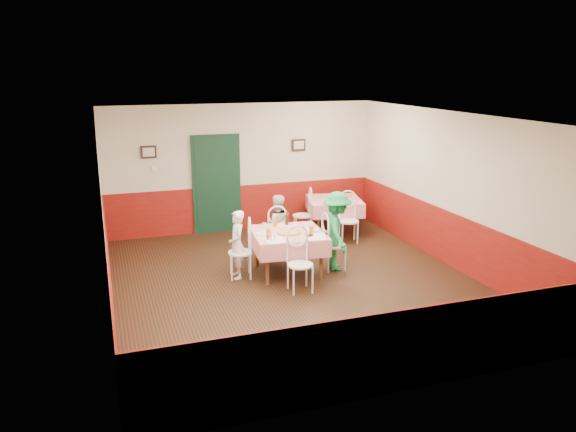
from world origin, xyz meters
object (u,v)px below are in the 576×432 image
object	(u,v)px
chair_right	(334,245)
chair_near	(300,265)
chair_second_b	(349,221)
diner_left	(237,245)
pizza	(289,232)
diner_right	(337,231)
chair_far	(278,235)
beer_bottle	(287,219)
glass_c	(275,223)
glass_b	(311,230)
second_table	(334,216)
chair_left	(240,252)
wallet	(309,236)
main_table	(288,253)
glass_a	(268,233)
chair_second_a	(302,216)
diner_far	(277,226)

from	to	relation	value
chair_right	chair_near	size ratio (longest dim) A/B	1.00
chair_second_b	diner_left	distance (m)	2.95
pizza	diner_right	size ratio (longest dim) A/B	0.28
chair_near	diner_left	distance (m)	1.25
pizza	diner_left	size ratio (longest dim) A/B	0.34
chair_far	chair_near	distance (m)	1.70
beer_bottle	glass_c	bearing A→B (deg)	-179.64
glass_b	chair_right	bearing A→B (deg)	20.37
glass_b	beer_bottle	distance (m)	0.72
second_table	pizza	size ratio (longest dim) A/B	2.77
chair_second_b	glass_b	bearing A→B (deg)	-119.44
glass_b	chair_second_b	bearing A→B (deg)	47.57
chair_left	chair_right	world-z (taller)	same
chair_left	pizza	distance (m)	0.91
chair_left	chair_second_b	xyz separation A→B (m)	(2.63, 1.24, 0.00)
chair_right	diner_right	size ratio (longest dim) A/B	0.63
chair_near	diner_right	world-z (taller)	diner_right
chair_far	diner_left	distance (m)	1.25
glass_c	wallet	size ratio (longest dim) A/B	1.31
pizza	chair_near	bearing A→B (deg)	-95.53
main_table	wallet	bearing A→B (deg)	-52.96
chair_near	diner_left	size ratio (longest dim) A/B	0.75
glass_b	main_table	bearing A→B (deg)	141.05
main_table	chair_left	world-z (taller)	chair_left
chair_near	second_table	bearing A→B (deg)	59.74
glass_a	glass_b	size ratio (longest dim) A/B	0.96
chair_far	pizza	size ratio (longest dim) A/B	2.23
wallet	glass_b	bearing A→B (deg)	54.64
wallet	chair_second_a	bearing A→B (deg)	77.65
main_table	chair_left	bearing A→B (deg)	174.69
beer_bottle	wallet	size ratio (longest dim) A/B	2.12
beer_bottle	diner_left	distance (m)	1.10
chair_second_b	diner_far	bearing A→B (deg)	-153.09
second_table	glass_c	xyz separation A→B (m)	(-1.89, -1.66, 0.46)
chair_right	chair_near	world-z (taller)	same
second_table	glass_a	world-z (taller)	glass_a
chair_far	beer_bottle	xyz separation A→B (m)	(0.04, -0.43, 0.43)
wallet	diner_left	world-z (taller)	diner_left
pizza	diner_left	xyz separation A→B (m)	(-0.89, 0.15, -0.18)
chair_left	beer_bottle	xyz separation A→B (m)	(0.96, 0.34, 0.43)
chair_left	diner_right	xyz separation A→B (m)	(1.74, -0.16, 0.26)
chair_left	glass_b	xyz separation A→B (m)	(1.18, -0.35, 0.38)
chair_second_a	diner_left	xyz separation A→B (m)	(-1.93, -1.98, 0.15)
chair_right	diner_right	distance (m)	0.27
chair_near	beer_bottle	size ratio (longest dim) A/B	3.86
second_table	chair_right	size ratio (longest dim) A/B	1.24
chair_second_a	wallet	world-z (taller)	chair_second_a
chair_second_a	diner_right	world-z (taller)	diner_right
diner_left	glass_c	bearing A→B (deg)	116.51
glass_a	glass_c	distance (m)	0.69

